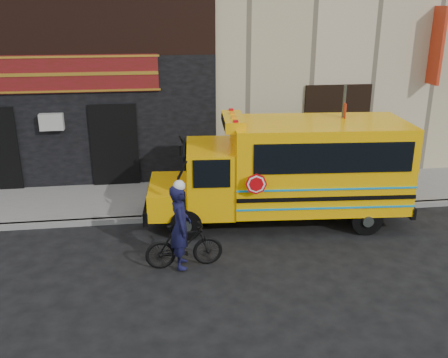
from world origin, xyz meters
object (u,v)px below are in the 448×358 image
object	(u,v)px
school_bus	(292,168)
sign_pole	(341,146)
cyclist	(180,229)
bicycle	(184,246)

from	to	relation	value
school_bus	sign_pole	xyz separation A→B (m)	(1.44, 0.38, 0.45)
sign_pole	cyclist	bearing A→B (deg)	-150.30
sign_pole	bicycle	distance (m)	5.33
school_bus	cyclist	bearing A→B (deg)	-144.56
sign_pole	bicycle	xyz separation A→B (m)	(-4.45, -2.54, -1.44)
sign_pole	bicycle	size ratio (longest dim) A/B	2.07
school_bus	sign_pole	size ratio (longest dim) A/B	1.96
school_bus	sign_pole	distance (m)	1.55
bicycle	cyclist	bearing A→B (deg)	116.37
school_bus	sign_pole	bearing A→B (deg)	14.91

